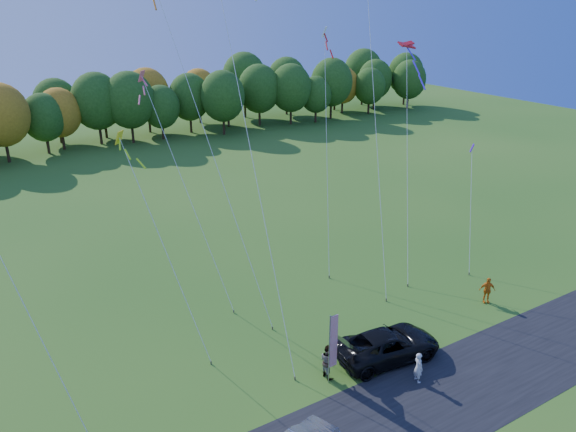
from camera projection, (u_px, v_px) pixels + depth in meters
ground at (347, 373)px, 29.82m from camera, size 160.00×160.00×0.00m
asphalt_strip at (399, 418)px, 26.66m from camera, size 90.00×6.00×0.01m
tree_line at (90, 149)px, 73.30m from camera, size 116.00×12.00×10.00m
black_suv at (388, 345)px, 30.82m from camera, size 6.27×3.47×1.66m
person_tailgate_a at (418, 367)px, 28.93m from camera, size 0.50×0.68×1.71m
person_tailgate_b at (328, 361)px, 29.28m from camera, size 0.73×0.93×1.90m
person_east at (487, 290)px, 36.42m from camera, size 1.12×0.92×1.79m
feather_flag at (333, 341)px, 28.35m from camera, size 0.53×0.08×4.00m
kite_delta_blue at (203, 125)px, 32.85m from camera, size 4.76×11.47×24.11m
kite_parafoil_orange at (370, 30)px, 36.33m from camera, size 5.94×11.88×33.55m
kite_delta_red at (246, 124)px, 29.15m from camera, size 2.71×10.81×23.67m
kite_parafoil_rainbow at (407, 159)px, 40.13m from camera, size 6.92×8.00×15.94m
kite_diamond_yellow at (165, 250)px, 30.10m from camera, size 2.74×6.29×12.44m
kite_diamond_green at (37, 330)px, 23.99m from camera, size 3.03×4.92×11.15m
kite_diamond_white at (327, 152)px, 40.16m from camera, size 4.16×6.83×17.05m
kite_diamond_pink at (188, 194)px, 35.07m from camera, size 2.95×7.55×14.76m
kite_diamond_blue_low at (471, 210)px, 40.71m from camera, size 3.14×3.79×8.92m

